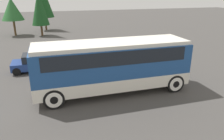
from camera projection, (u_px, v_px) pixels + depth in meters
The scene contains 7 objects.
ground_plane at pixel (112, 91), 13.91m from camera, with size 120.00×120.00×0.00m, color #423F3D.
tour_bus at pixel (114, 62), 13.27m from camera, with size 9.38×2.67×3.22m.
parked_car_near at pixel (40, 62), 17.45m from camera, with size 4.30×1.82×1.35m.
parked_car_mid at pixel (122, 47), 21.86m from camera, with size 4.17×1.92×1.43m.
tree_left at pixel (39, 8), 29.79m from camera, with size 2.37×2.37×6.19m.
tree_center at pixel (12, 9), 30.05m from camera, with size 3.00×3.00×5.16m.
tree_right at pixel (44, 1), 33.98m from camera, with size 2.89×2.89×6.96m.
Camera 1 is at (-3.58, -12.08, 6.04)m, focal length 35.00 mm.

